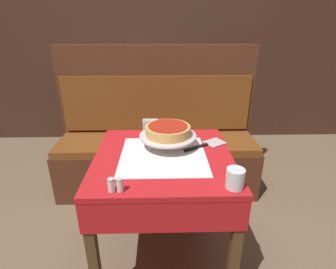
{
  "coord_description": "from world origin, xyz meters",
  "views": [
    {
      "loc": [
        -0.01,
        -1.32,
        1.43
      ],
      "look_at": [
        0.03,
        0.08,
        0.83
      ],
      "focal_mm": 28.0,
      "sensor_mm": 36.0,
      "label": 1
    }
  ],
  "objects_px": {
    "dining_table_rear": "(139,100)",
    "condiment_caddy": "(144,86)",
    "pizza_pan_stand": "(168,136)",
    "salt_shaker": "(111,185)",
    "deep_dish_pizza": "(168,130)",
    "pepper_shaker": "(120,185)",
    "dining_table_front": "(163,173)",
    "water_glass_near": "(235,179)",
    "booth_bench": "(157,151)",
    "pizza_server": "(206,145)",
    "napkin_holder": "(150,126)"
  },
  "relations": [
    {
      "from": "dining_table_rear",
      "to": "condiment_caddy",
      "type": "relative_size",
      "value": 5.04
    },
    {
      "from": "pizza_pan_stand",
      "to": "salt_shaker",
      "type": "distance_m",
      "value": 0.53
    },
    {
      "from": "deep_dish_pizza",
      "to": "pepper_shaker",
      "type": "height_order",
      "value": "deep_dish_pizza"
    },
    {
      "from": "pizza_pan_stand",
      "to": "dining_table_front",
      "type": "bearing_deg",
      "value": -104.06
    },
    {
      "from": "water_glass_near",
      "to": "booth_bench",
      "type": "bearing_deg",
      "value": 107.96
    },
    {
      "from": "dining_table_rear",
      "to": "pizza_pan_stand",
      "type": "bearing_deg",
      "value": -78.6
    },
    {
      "from": "pepper_shaker",
      "to": "salt_shaker",
      "type": "bearing_deg",
      "value": 180.0
    },
    {
      "from": "dining_table_rear",
      "to": "pizza_server",
      "type": "bearing_deg",
      "value": -69.73
    },
    {
      "from": "pizza_server",
      "to": "water_glass_near",
      "type": "distance_m",
      "value": 0.45
    },
    {
      "from": "condiment_caddy",
      "to": "pizza_pan_stand",
      "type": "bearing_deg",
      "value": -81.1
    },
    {
      "from": "booth_bench",
      "to": "pizza_pan_stand",
      "type": "distance_m",
      "value": 0.84
    },
    {
      "from": "dining_table_rear",
      "to": "pizza_pan_stand",
      "type": "height_order",
      "value": "pizza_pan_stand"
    },
    {
      "from": "dining_table_rear",
      "to": "condiment_caddy",
      "type": "xyz_separation_m",
      "value": [
        0.05,
        0.09,
        0.13
      ]
    },
    {
      "from": "pizza_server",
      "to": "booth_bench",
      "type": "bearing_deg",
      "value": 114.38
    },
    {
      "from": "deep_dish_pizza",
      "to": "pepper_shaker",
      "type": "bearing_deg",
      "value": -116.22
    },
    {
      "from": "pizza_server",
      "to": "pepper_shaker",
      "type": "xyz_separation_m",
      "value": [
        -0.46,
        -0.46,
        0.03
      ]
    },
    {
      "from": "pizza_server",
      "to": "pepper_shaker",
      "type": "relative_size",
      "value": 4.34
    },
    {
      "from": "deep_dish_pizza",
      "to": "water_glass_near",
      "type": "xyz_separation_m",
      "value": [
        0.29,
        -0.44,
        -0.06
      ]
    },
    {
      "from": "booth_bench",
      "to": "pizza_pan_stand",
      "type": "bearing_deg",
      "value": -83.64
    },
    {
      "from": "booth_bench",
      "to": "deep_dish_pizza",
      "type": "height_order",
      "value": "booth_bench"
    },
    {
      "from": "dining_table_rear",
      "to": "napkin_holder",
      "type": "height_order",
      "value": "napkin_holder"
    },
    {
      "from": "water_glass_near",
      "to": "napkin_holder",
      "type": "relative_size",
      "value": 0.94
    },
    {
      "from": "pizza_pan_stand",
      "to": "pepper_shaker",
      "type": "bearing_deg",
      "value": -116.22
    },
    {
      "from": "condiment_caddy",
      "to": "salt_shaker",
      "type": "bearing_deg",
      "value": -90.72
    },
    {
      "from": "deep_dish_pizza",
      "to": "pizza_server",
      "type": "height_order",
      "value": "deep_dish_pizza"
    },
    {
      "from": "dining_table_front",
      "to": "pepper_shaker",
      "type": "height_order",
      "value": "pepper_shaker"
    },
    {
      "from": "pizza_pan_stand",
      "to": "salt_shaker",
      "type": "height_order",
      "value": "pizza_pan_stand"
    },
    {
      "from": "pizza_pan_stand",
      "to": "pepper_shaker",
      "type": "distance_m",
      "value": 0.51
    },
    {
      "from": "deep_dish_pizza",
      "to": "pepper_shaker",
      "type": "relative_size",
      "value": 4.13
    },
    {
      "from": "deep_dish_pizza",
      "to": "salt_shaker",
      "type": "bearing_deg",
      "value": -120.0
    },
    {
      "from": "dining_table_rear",
      "to": "napkin_holder",
      "type": "xyz_separation_m",
      "value": [
        0.17,
        -1.2,
        0.15
      ]
    },
    {
      "from": "pepper_shaker",
      "to": "dining_table_front",
      "type": "bearing_deg",
      "value": 60.11
    },
    {
      "from": "pizza_server",
      "to": "condiment_caddy",
      "type": "relative_size",
      "value": 1.81
    },
    {
      "from": "pizza_server",
      "to": "water_glass_near",
      "type": "xyz_separation_m",
      "value": [
        0.06,
        -0.45,
        0.04
      ]
    },
    {
      "from": "booth_bench",
      "to": "condiment_caddy",
      "type": "distance_m",
      "value": 0.93
    },
    {
      "from": "booth_bench",
      "to": "dining_table_front",
      "type": "bearing_deg",
      "value": -86.53
    },
    {
      "from": "pizza_pan_stand",
      "to": "condiment_caddy",
      "type": "height_order",
      "value": "condiment_caddy"
    },
    {
      "from": "dining_table_rear",
      "to": "salt_shaker",
      "type": "relative_size",
      "value": 11.85
    },
    {
      "from": "dining_table_front",
      "to": "water_glass_near",
      "type": "relative_size",
      "value": 8.26
    },
    {
      "from": "pizza_pan_stand",
      "to": "deep_dish_pizza",
      "type": "bearing_deg",
      "value": -75.96
    },
    {
      "from": "salt_shaker",
      "to": "condiment_caddy",
      "type": "relative_size",
      "value": 0.43
    },
    {
      "from": "condiment_caddy",
      "to": "napkin_holder",
      "type": "bearing_deg",
      "value": -84.53
    },
    {
      "from": "pepper_shaker",
      "to": "condiment_caddy",
      "type": "bearing_deg",
      "value": 90.4
    },
    {
      "from": "water_glass_near",
      "to": "condiment_caddy",
      "type": "height_order",
      "value": "condiment_caddy"
    },
    {
      "from": "water_glass_near",
      "to": "salt_shaker",
      "type": "bearing_deg",
      "value": -178.44
    },
    {
      "from": "water_glass_near",
      "to": "condiment_caddy",
      "type": "bearing_deg",
      "value": 105.14
    },
    {
      "from": "deep_dish_pizza",
      "to": "water_glass_near",
      "type": "relative_size",
      "value": 2.83
    },
    {
      "from": "deep_dish_pizza",
      "to": "salt_shaker",
      "type": "height_order",
      "value": "deep_dish_pizza"
    },
    {
      "from": "dining_table_rear",
      "to": "salt_shaker",
      "type": "bearing_deg",
      "value": -89.22
    },
    {
      "from": "napkin_holder",
      "to": "pizza_server",
      "type": "bearing_deg",
      "value": -32.11
    }
  ]
}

